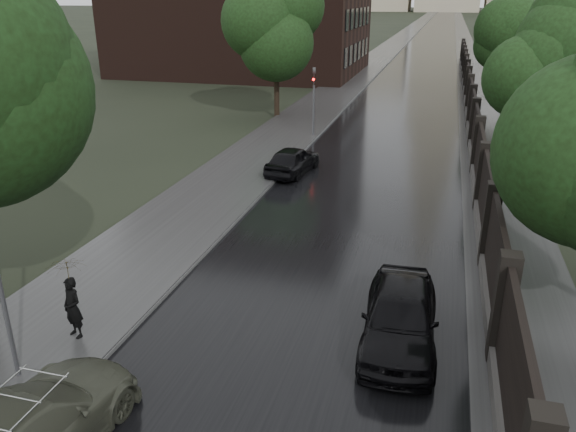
# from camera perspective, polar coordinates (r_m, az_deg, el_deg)

# --- Properties ---
(road) EXTENTS (8.00, 420.00, 0.02)m
(road) POSITION_cam_1_polar(r_m,az_deg,el_deg) (196.77, 15.37, 18.58)
(road) COLOR black
(road) RESTS_ON ground
(sidewalk_left) EXTENTS (4.00, 420.00, 0.16)m
(sidewalk_left) POSITION_cam_1_polar(r_m,az_deg,el_deg) (196.95, 13.54, 18.76)
(sidewalk_left) COLOR #2D2D2D
(sidewalk_left) RESTS_ON ground
(verge_right) EXTENTS (3.00, 420.00, 0.08)m
(verge_right) POSITION_cam_1_polar(r_m,az_deg,el_deg) (196.77, 17.05, 18.42)
(verge_right) COLOR #2D2D2D
(verge_right) RESTS_ON ground
(fence_right) EXTENTS (0.45, 75.72, 2.70)m
(fence_right) POSITION_cam_1_polar(r_m,az_deg,el_deg) (39.24, 18.00, 10.57)
(fence_right) COLOR #383533
(fence_right) RESTS_ON ground
(tree_left_far) EXTENTS (4.25, 4.25, 7.39)m
(tree_left_far) POSITION_cam_1_polar(r_m,az_deg,el_deg) (38.27, -1.20, 17.73)
(tree_left_far) COLOR black
(tree_left_far) RESTS_ON ground
(tree_right_b) EXTENTS (4.08, 4.08, 7.01)m
(tree_right_b) POSITION_cam_1_polar(r_m,az_deg,el_deg) (29.11, 25.26, 13.98)
(tree_right_b) COLOR black
(tree_right_b) RESTS_ON ground
(tree_right_c) EXTENTS (4.08, 4.08, 7.01)m
(tree_right_c) POSITION_cam_1_polar(r_m,az_deg,el_deg) (46.92, 21.99, 16.61)
(tree_right_c) COLOR black
(tree_right_c) RESTS_ON ground
(traffic_light) EXTENTS (0.16, 0.32, 4.00)m
(traffic_light) POSITION_cam_1_polar(r_m,az_deg,el_deg) (32.84, 2.63, 12.07)
(traffic_light) COLOR #59595E
(traffic_light) RESTS_ON ground
(hatchback_left) EXTENTS (2.05, 4.00, 1.30)m
(hatchback_left) POSITION_cam_1_polar(r_m,az_deg,el_deg) (26.15, 0.48, 5.70)
(hatchback_left) COLOR black
(hatchback_left) RESTS_ON ground
(car_right_near) EXTENTS (1.89, 4.36, 1.47)m
(car_right_near) POSITION_cam_1_polar(r_m,az_deg,el_deg) (13.71, 11.31, -9.95)
(car_right_near) COLOR black
(car_right_near) RESTS_ON ground
(pedestrian_umbrella) EXTENTS (1.16, 1.17, 2.40)m
(pedestrian_umbrella) POSITION_cam_1_polar(r_m,az_deg,el_deg) (13.96, -21.48, -5.73)
(pedestrian_umbrella) COLOR black
(pedestrian_umbrella) RESTS_ON sidewalk_left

